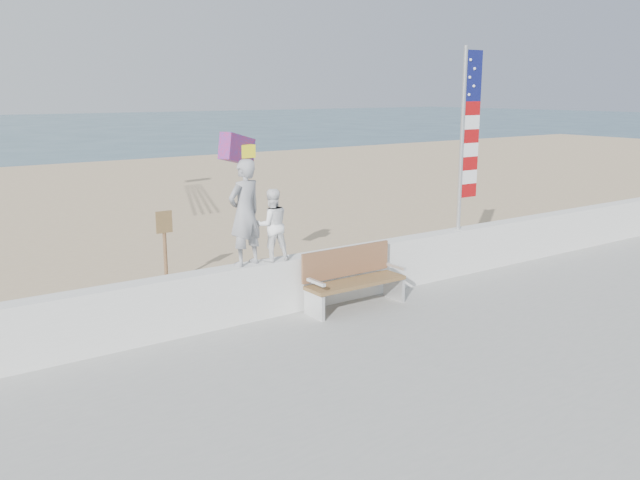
# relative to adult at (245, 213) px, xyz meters

# --- Properties ---
(ground) EXTENTS (220.00, 220.00, 0.00)m
(ground) POSITION_rel_adult_xyz_m (1.08, -2.00, -1.91)
(ground) COLOR #304F60
(ground) RESTS_ON ground
(sand) EXTENTS (90.00, 40.00, 0.08)m
(sand) POSITION_rel_adult_xyz_m (1.08, 7.00, -1.87)
(sand) COLOR tan
(sand) RESTS_ON ground
(seawall) EXTENTS (30.00, 0.35, 0.90)m
(seawall) POSITION_rel_adult_xyz_m (1.08, 0.00, -1.28)
(seawall) COLOR white
(seawall) RESTS_ON boardwalk
(adult) EXTENTS (0.68, 0.53, 1.66)m
(adult) POSITION_rel_adult_xyz_m (0.00, 0.00, 0.00)
(adult) COLOR gray
(adult) RESTS_ON seawall
(child) EXTENTS (0.65, 0.55, 1.17)m
(child) POSITION_rel_adult_xyz_m (0.48, 0.00, -0.25)
(child) COLOR white
(child) RESTS_ON seawall
(bench) EXTENTS (1.80, 0.57, 1.00)m
(bench) POSITION_rel_adult_xyz_m (1.77, -0.45, -1.22)
(bench) COLOR brown
(bench) RESTS_ON boardwalk
(flag) EXTENTS (0.50, 0.08, 3.50)m
(flag) POSITION_rel_adult_xyz_m (4.89, -0.00, 1.08)
(flag) COLOR silver
(flag) RESTS_ON seawall
(parafoil_kite) EXTENTS (0.96, 0.70, 0.66)m
(parafoil_kite) POSITION_rel_adult_xyz_m (1.05, 2.10, 0.78)
(parafoil_kite) COLOR red
(parafoil_kite) RESTS_ON ground
(sign) EXTENTS (0.32, 0.07, 1.46)m
(sign) POSITION_rel_adult_xyz_m (-0.15, 2.88, -0.97)
(sign) COLOR brown
(sign) RESTS_ON sand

